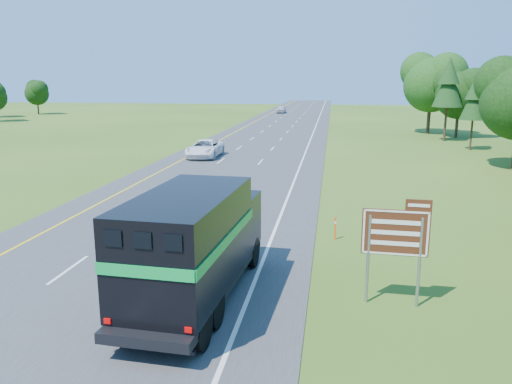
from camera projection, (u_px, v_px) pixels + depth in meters
road at (260, 145)px, 56.70m from camera, size 15.00×260.00×0.04m
lane_markings at (260, 145)px, 56.69m from camera, size 11.15×260.00×0.01m
horse_truck at (195, 242)px, 16.20m from camera, size 3.19×8.71×3.79m
white_suv at (205, 148)px, 47.54m from camera, size 2.75×5.94×1.65m
far_car at (281, 109)px, 111.45m from camera, size 2.01×4.92×1.67m
exit_sign at (396, 237)px, 15.92m from camera, size 2.11×0.19×3.58m
delineator at (335, 228)px, 23.00m from camera, size 0.09×0.05×1.07m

